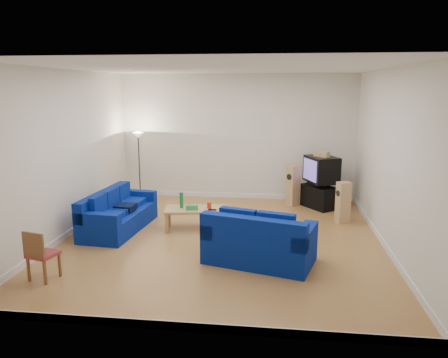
# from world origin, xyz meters

# --- Properties ---
(room) EXTENTS (6.01, 6.51, 3.21)m
(room) POSITION_xyz_m (0.00, 0.00, 1.54)
(room) COLOR brown
(room) RESTS_ON ground
(sofa_three_seat) EXTENTS (1.05, 2.10, 0.79)m
(sofa_three_seat) POSITION_xyz_m (-2.20, 0.34, 0.29)
(sofa_three_seat) COLOR navy
(sofa_three_seat) RESTS_ON ground
(sofa_loveseat) EXTENTS (1.94, 1.41, 0.87)m
(sofa_loveseat) POSITION_xyz_m (0.75, -1.06, 0.33)
(sofa_loveseat) COLOR navy
(sofa_loveseat) RESTS_ON ground
(coffee_table) EXTENTS (1.28, 0.77, 0.44)m
(coffee_table) POSITION_xyz_m (-0.62, 0.57, 0.38)
(coffee_table) COLOR tan
(coffee_table) RESTS_ON ground
(bottle) EXTENTS (0.10, 0.10, 0.33)m
(bottle) POSITION_xyz_m (-0.90, 0.57, 0.60)
(bottle) COLOR #197233
(bottle) RESTS_ON coffee_table
(tissue_box) EXTENTS (0.26, 0.19, 0.10)m
(tissue_box) POSITION_xyz_m (-0.66, 0.46, 0.49)
(tissue_box) COLOR green
(tissue_box) RESTS_ON coffee_table
(red_canister) EXTENTS (0.11, 0.11, 0.13)m
(red_canister) POSITION_xyz_m (-0.33, 0.61, 0.50)
(red_canister) COLOR red
(red_canister) RESTS_ON coffee_table
(remote) EXTENTS (0.17, 0.05, 0.02)m
(remote) POSITION_xyz_m (-0.24, 0.47, 0.45)
(remote) COLOR black
(remote) RESTS_ON coffee_table
(tv_stand) EXTENTS (0.92, 0.99, 0.54)m
(tv_stand) POSITION_xyz_m (2.05, 2.53, 0.27)
(tv_stand) COLOR black
(tv_stand) RESTS_ON ground
(av_receiver) EXTENTS (0.52, 0.48, 0.09)m
(av_receiver) POSITION_xyz_m (2.01, 2.57, 0.58)
(av_receiver) COLOR black
(av_receiver) RESTS_ON tv_stand
(television) EXTENTS (0.85, 0.96, 0.62)m
(television) POSITION_xyz_m (2.08, 2.53, 0.94)
(television) COLOR black
(television) RESTS_ON av_receiver
(centre_speaker) EXTENTS (0.38, 0.38, 0.13)m
(centre_speaker) POSITION_xyz_m (2.07, 2.50, 1.32)
(centre_speaker) COLOR tan
(centre_speaker) RESTS_ON television
(speaker_left) EXTENTS (0.37, 0.37, 0.99)m
(speaker_left) POSITION_xyz_m (1.44, 2.67, 0.50)
(speaker_left) COLOR tan
(speaker_left) RESTS_ON ground
(speaker_right) EXTENTS (0.32, 0.29, 0.89)m
(speaker_right) POSITION_xyz_m (2.45, 1.38, 0.45)
(speaker_right) COLOR tan
(speaker_right) RESTS_ON ground
(floor_lamp) EXTENTS (0.30, 0.30, 1.75)m
(floor_lamp) POSITION_xyz_m (-2.45, 2.70, 1.44)
(floor_lamp) COLOR black
(floor_lamp) RESTS_ON ground
(dining_chair) EXTENTS (0.46, 0.46, 0.79)m
(dining_chair) POSITION_xyz_m (-2.46, -2.12, 0.44)
(dining_chair) COLOR brown
(dining_chair) RESTS_ON ground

